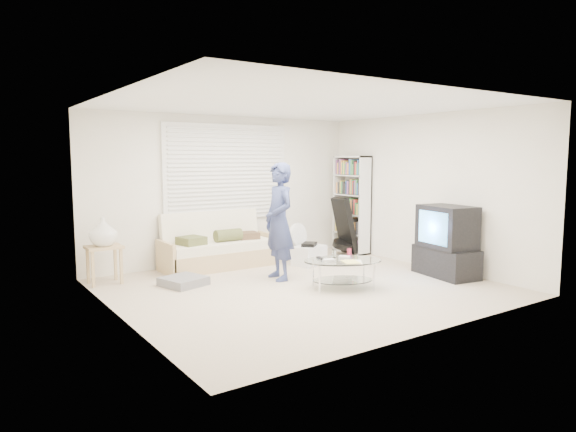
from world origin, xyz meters
TOP-DOWN VIEW (x-y plane):
  - ground at (0.00, 0.00)m, footprint 5.00×5.00m
  - room_shell at (0.00, 0.48)m, footprint 5.02×4.52m
  - window_blinds at (0.00, 2.20)m, footprint 2.32×0.08m
  - futon_sofa at (-0.38, 1.87)m, footprint 1.87×0.75m
  - grey_floor_pillow at (-1.33, 1.04)m, footprint 0.66×0.66m
  - side_table at (-2.22, 1.76)m, footprint 0.48×0.39m
  - bookshelf at (2.32, 1.64)m, footprint 0.29×0.77m
  - guitar_case at (2.03, 1.50)m, footprint 0.42×0.40m
  - floor_fan at (0.96, 1.49)m, footprint 0.42×0.27m
  - storage_bin at (0.98, 1.17)m, footprint 0.61×0.50m
  - tv_unit at (2.20, -0.67)m, footprint 0.69×1.06m
  - coffee_table at (0.41, -0.36)m, footprint 1.27×1.08m
  - standing_person at (-0.01, 0.59)m, footprint 0.49×0.67m

SIDE VIEW (x-z plane):
  - ground at x=0.00m, z-range 0.00..0.00m
  - grey_floor_pillow at x=-1.33m, z-range 0.00..0.12m
  - storage_bin at x=0.98m, z-range -0.02..0.36m
  - futon_sofa at x=-0.38m, z-range -0.16..0.75m
  - coffee_table at x=0.41m, z-range 0.06..0.58m
  - floor_fan at x=0.96m, z-range 0.06..0.73m
  - guitar_case at x=2.03m, z-range -0.05..1.00m
  - tv_unit at x=2.20m, z-range -0.02..1.06m
  - side_table at x=-2.22m, z-range 0.23..1.19m
  - standing_person at x=-0.01m, z-range 0.00..1.72m
  - bookshelf at x=2.32m, z-range 0.00..1.83m
  - window_blinds at x=0.00m, z-range 0.74..2.36m
  - room_shell at x=0.00m, z-range 0.37..2.88m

